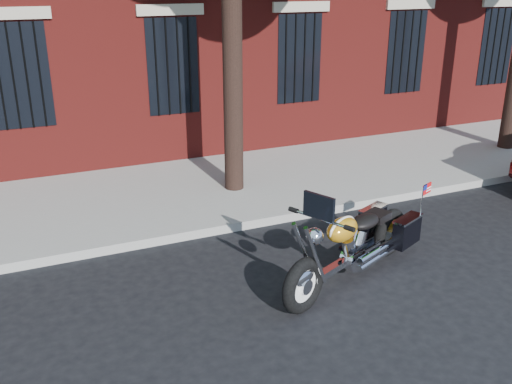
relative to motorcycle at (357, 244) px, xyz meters
name	(u,v)px	position (x,y,z in m)	size (l,w,h in m)	color
ground	(276,264)	(-0.86, 0.80, -0.51)	(120.00, 120.00, 0.00)	black
curb	(240,225)	(-0.86, 2.18, -0.44)	(40.00, 0.16, 0.15)	gray
sidewalk	(204,189)	(-0.86, 4.06, -0.44)	(40.00, 3.60, 0.15)	gray
motorcycle	(357,244)	(0.00, 0.00, 0.00)	(2.91, 1.58, 1.51)	black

